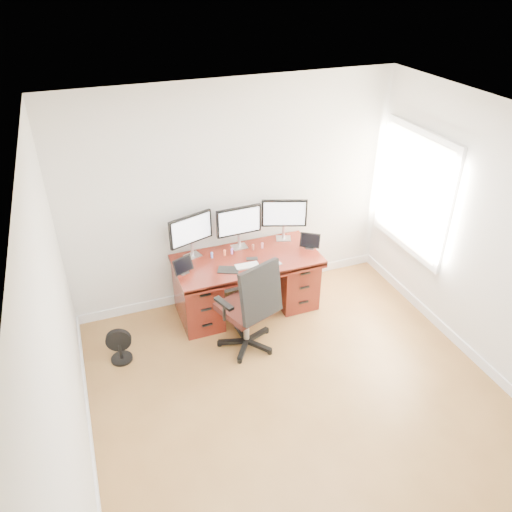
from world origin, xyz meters
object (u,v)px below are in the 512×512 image
object	(u,v)px
office_chair	(249,320)
keyboard	(247,266)
floor_fan	(120,346)
desk	(246,281)
monitor_center	(239,222)

from	to	relation	value
office_chair	keyboard	size ratio (longest dim) A/B	4.28
floor_fan	keyboard	distance (m)	1.64
desk	office_chair	distance (m)	0.72
office_chair	monitor_center	distance (m)	1.18
desk	floor_fan	size ratio (longest dim) A/B	4.28
office_chair	floor_fan	xyz separation A→B (m)	(-1.37, 0.30, -0.19)
office_chair	monitor_center	bearing A→B (deg)	56.92
desk	office_chair	size ratio (longest dim) A/B	1.48
office_chair	monitor_center	world-z (taller)	monitor_center
desk	floor_fan	xyz separation A→B (m)	(-1.59, -0.39, -0.21)
desk	monitor_center	xyz separation A→B (m)	(0.00, 0.24, 0.68)
monitor_center	keyboard	bearing A→B (deg)	-99.50
office_chair	keyboard	xyz separation A→B (m)	(0.15, 0.49, 0.38)
desk	office_chair	bearing A→B (deg)	-107.14
floor_fan	monitor_center	size ratio (longest dim) A/B	0.72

